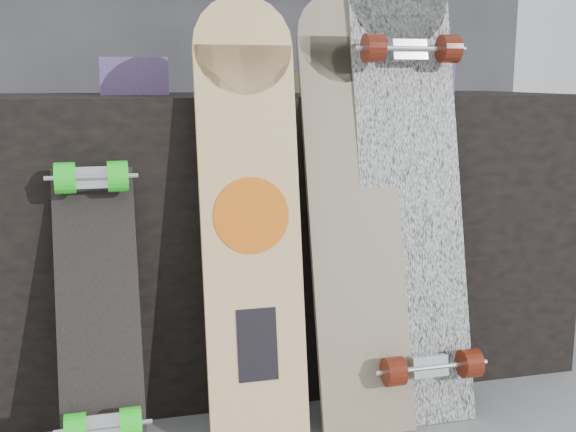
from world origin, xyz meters
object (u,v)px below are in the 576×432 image
object	(u,v)px
vendor_table	(283,231)
longboard_cascadia	(410,172)
longboard_celtic	(353,194)
longboard_geisha	(250,209)
skateboard_dark	(97,278)

from	to	relation	value
vendor_table	longboard_cascadia	world-z (taller)	longboard_cascadia
vendor_table	longboard_celtic	bearing A→B (deg)	-76.38
longboard_geisha	longboard_cascadia	bearing A→B (deg)	6.51
longboard_cascadia	vendor_table	bearing A→B (deg)	123.72
vendor_table	skateboard_dark	xyz separation A→B (m)	(-0.53, -0.40, 0.01)
longboard_cascadia	skateboard_dark	distance (m)	0.80
longboard_cascadia	skateboard_dark	world-z (taller)	longboard_cascadia
longboard_geisha	longboard_celtic	bearing A→B (deg)	9.33
longboard_geisha	longboard_cascadia	world-z (taller)	longboard_cascadia
vendor_table	longboard_celtic	xyz separation A→B (m)	(0.09, -0.36, 0.16)
vendor_table	skateboard_dark	world-z (taller)	vendor_table
vendor_table	longboard_cascadia	size ratio (longest dim) A/B	1.35
vendor_table	longboard_celtic	distance (m)	0.41
vendor_table	longboard_geisha	world-z (taller)	longboard_geisha
longboard_geisha	longboard_celtic	world-z (taller)	longboard_celtic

